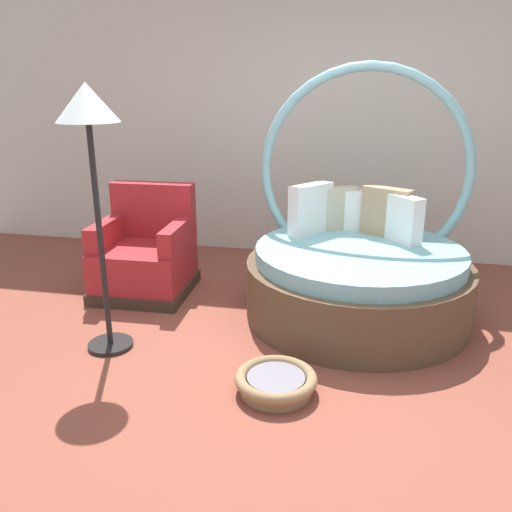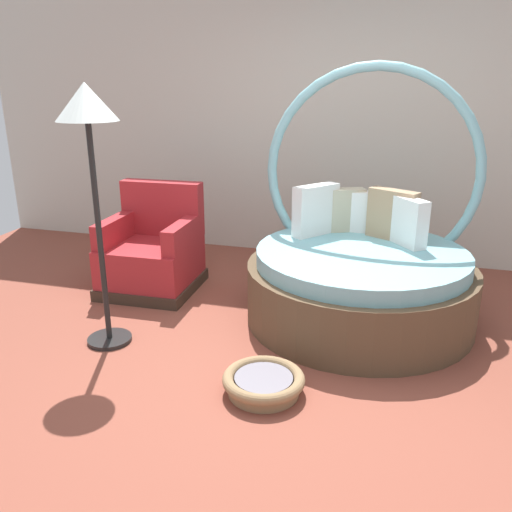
{
  "view_description": "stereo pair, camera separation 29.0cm",
  "coord_description": "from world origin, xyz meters",
  "px_view_note": "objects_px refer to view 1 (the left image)",
  "views": [
    {
      "loc": [
        0.42,
        -3.06,
        1.86
      ],
      "look_at": [
        -0.34,
        0.67,
        0.55
      ],
      "focal_mm": 37.01,
      "sensor_mm": 36.0,
      "label": 1
    },
    {
      "loc": [
        0.7,
        -2.99,
        1.86
      ],
      "look_at": [
        -0.34,
        0.67,
        0.55
      ],
      "focal_mm": 37.01,
      "sensor_mm": 36.0,
      "label": 2
    }
  ],
  "objects_px": {
    "floor_lamp": "(89,130)",
    "round_daybed": "(358,266)",
    "pet_basket": "(276,382)",
    "red_armchair": "(146,256)"
  },
  "relations": [
    {
      "from": "round_daybed",
      "to": "floor_lamp",
      "type": "bearing_deg",
      "value": -151.02
    },
    {
      "from": "pet_basket",
      "to": "round_daybed",
      "type": "bearing_deg",
      "value": 70.59
    },
    {
      "from": "round_daybed",
      "to": "floor_lamp",
      "type": "height_order",
      "value": "round_daybed"
    },
    {
      "from": "red_armchair",
      "to": "pet_basket",
      "type": "relative_size",
      "value": 1.84
    },
    {
      "from": "red_armchair",
      "to": "floor_lamp",
      "type": "distance_m",
      "value": 1.6
    },
    {
      "from": "floor_lamp",
      "to": "round_daybed",
      "type": "bearing_deg",
      "value": 28.98
    },
    {
      "from": "round_daybed",
      "to": "pet_basket",
      "type": "distance_m",
      "value": 1.41
    },
    {
      "from": "pet_basket",
      "to": "floor_lamp",
      "type": "relative_size",
      "value": 0.28
    },
    {
      "from": "red_armchair",
      "to": "floor_lamp",
      "type": "bearing_deg",
      "value": -82.19
    },
    {
      "from": "round_daybed",
      "to": "pet_basket",
      "type": "height_order",
      "value": "round_daybed"
    }
  ]
}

